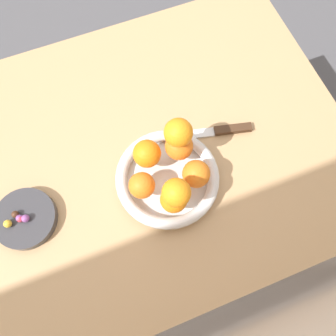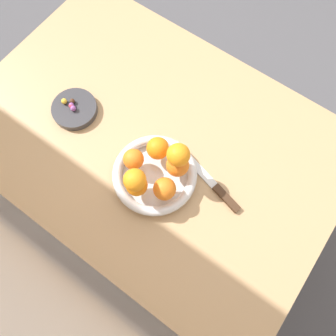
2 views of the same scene
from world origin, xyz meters
name	(u,v)px [view 2 (image 2 of 2)]	position (x,y,z in m)	size (l,w,h in m)	color
ground_plane	(159,200)	(0.00, 0.00, 0.00)	(6.00, 6.00, 0.00)	#4C4C51
dining_table	(153,149)	(0.00, 0.00, 0.65)	(1.10, 0.76, 0.74)	tan
fruit_bowl	(155,175)	(-0.08, 0.09, 0.76)	(0.23, 0.23, 0.04)	silver
candy_dish	(75,109)	(0.24, 0.06, 0.75)	(0.13, 0.13, 0.02)	#333338
orange_0	(158,148)	(-0.06, 0.04, 0.81)	(0.06, 0.06, 0.06)	orange
orange_1	(133,159)	(-0.02, 0.10, 0.81)	(0.06, 0.06, 0.06)	orange
orange_2	(137,185)	(-0.07, 0.16, 0.81)	(0.06, 0.06, 0.06)	orange
orange_3	(165,189)	(-0.14, 0.12, 0.81)	(0.06, 0.06, 0.06)	orange
orange_4	(178,165)	(-0.13, 0.05, 0.81)	(0.06, 0.06, 0.06)	orange
orange_5	(135,180)	(-0.07, 0.16, 0.87)	(0.06, 0.06, 0.06)	orange
orange_6	(178,155)	(-0.12, 0.05, 0.87)	(0.06, 0.06, 0.06)	orange
candy_ball_0	(64,101)	(0.27, 0.07, 0.77)	(0.02, 0.02, 0.02)	gold
candy_ball_1	(71,106)	(0.24, 0.07, 0.77)	(0.01, 0.01, 0.01)	#C6384C
candy_ball_2	(73,108)	(0.23, 0.07, 0.77)	(0.02, 0.02, 0.02)	#8C4C99
candy_ball_3	(71,105)	(0.24, 0.07, 0.77)	(0.02, 0.02, 0.02)	#8C4C99
candy_ball_4	(72,101)	(0.25, 0.05, 0.77)	(0.02, 0.02, 0.02)	#472819
knife	(211,182)	(-0.22, 0.02, 0.75)	(0.26, 0.08, 0.01)	#3F2819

